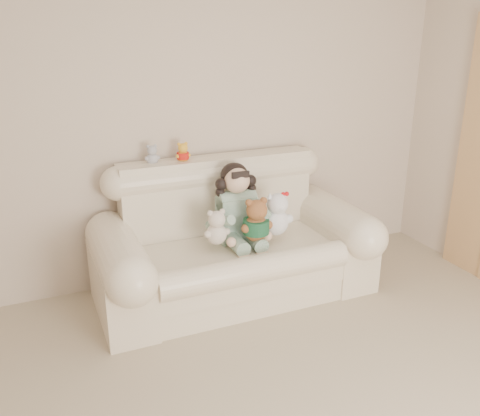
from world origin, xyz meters
name	(u,v)px	position (x,y,z in m)	size (l,w,h in m)	color
wall_back	(185,121)	(0.00, 2.50, 1.30)	(4.50, 4.50, 0.00)	beige
sofa	(235,233)	(0.20, 2.00, 0.52)	(2.10, 0.95, 1.03)	beige
seated_child	(237,202)	(0.25, 2.08, 0.73)	(0.37, 0.46, 0.62)	#34734C
brown_teddy	(256,216)	(0.31, 1.84, 0.69)	(0.25, 0.19, 0.39)	brown
white_cat	(277,209)	(0.50, 1.88, 0.70)	(0.26, 0.20, 0.40)	white
cream_teddy	(216,224)	(0.02, 1.89, 0.66)	(0.20, 0.15, 0.31)	beige
yellow_mini_bear	(183,151)	(-0.07, 2.35, 1.10)	(0.12, 0.09, 0.18)	yellow
grey_mini_plush	(152,153)	(-0.31, 2.38, 1.10)	(0.12, 0.09, 0.18)	#ADADB4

